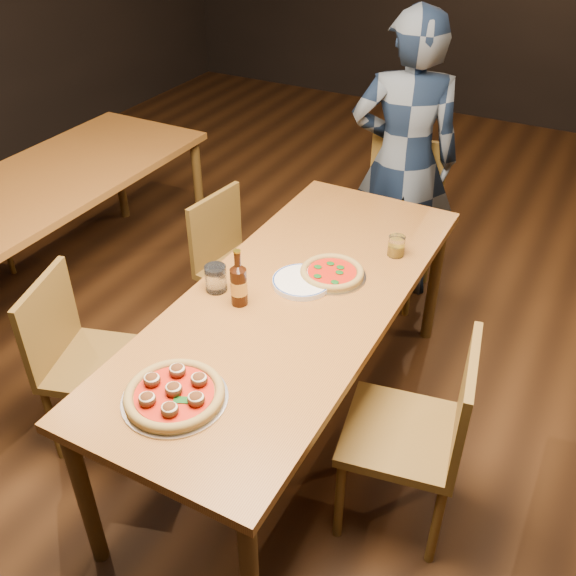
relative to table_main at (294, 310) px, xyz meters
The scene contains 15 objects.
ground 0.68m from the table_main, ahead, with size 9.00×9.00×0.00m, color black.
room_shell 1.18m from the table_main, ahead, with size 9.00×9.00×9.00m.
table_main is the anchor object (origin of this frame).
table_left 1.73m from the table_main, 169.99° to the left, with size 0.80×2.00×0.75m.
chair_main_nw 0.87m from the table_main, 148.77° to the right, with size 0.40×0.40×0.86m, color brown, non-canonical shape.
chair_main_sw 0.79m from the table_main, 137.93° to the left, with size 0.39×0.39×0.83m, color brown, non-canonical shape.
chair_main_e 0.65m from the table_main, 20.77° to the right, with size 0.42×0.42×0.91m, color brown, non-canonical shape.
chair_end 1.27m from the table_main, 90.97° to the left, with size 0.44×0.44×0.94m, color brown, non-canonical shape.
pizza_meatball 0.71m from the table_main, 96.08° to the right, with size 0.35×0.35×0.06m.
pizza_margherita 0.23m from the table_main, 69.33° to the left, with size 0.29×0.29×0.04m.
plate_stack 0.12m from the table_main, 95.83° to the left, with size 0.25×0.25×0.02m, color white.
beer_bottle 0.27m from the table_main, 138.99° to the right, with size 0.07×0.07×0.24m.
water_glass 0.34m from the table_main, 160.06° to the right, with size 0.09×0.09×0.11m, color white.
amber_glass 0.56m from the table_main, 62.66° to the left, with size 0.07×0.07×0.09m, color #9B7111.
diner 1.32m from the table_main, 90.44° to the left, with size 0.60×0.39×1.63m, color black.
Camera 1 is at (0.97, -1.86, 2.26)m, focal length 40.00 mm.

